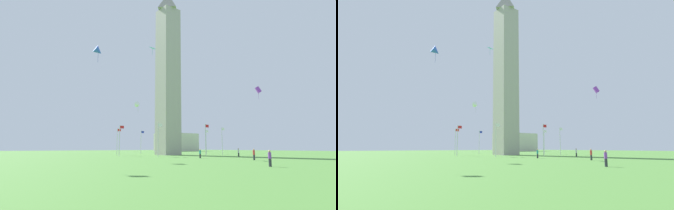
% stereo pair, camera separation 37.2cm
% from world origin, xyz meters
% --- Properties ---
extents(ground_plane, '(260.00, 260.00, 0.00)m').
position_xyz_m(ground_plane, '(0.00, 0.00, 0.00)').
color(ground_plane, '#477A33').
extents(obelisk_monument, '(5.13, 5.13, 46.67)m').
position_xyz_m(obelisk_monument, '(0.00, 0.00, 23.34)').
color(obelisk_monument, '#A8A399').
rests_on(obelisk_monument, ground).
extents(flagpole_n, '(1.12, 0.14, 7.19)m').
position_xyz_m(flagpole_n, '(14.24, 0.00, 3.97)').
color(flagpole_n, silver).
rests_on(flagpole_n, ground).
extents(flagpole_ne, '(1.12, 0.14, 7.19)m').
position_xyz_m(flagpole_ne, '(10.09, 10.02, 3.97)').
color(flagpole_ne, silver).
rests_on(flagpole_ne, ground).
extents(flagpole_e, '(1.12, 0.14, 7.19)m').
position_xyz_m(flagpole_e, '(0.07, 14.17, 3.97)').
color(flagpole_e, silver).
rests_on(flagpole_e, ground).
extents(flagpole_se, '(1.12, 0.14, 7.19)m').
position_xyz_m(flagpole_se, '(-9.95, 10.02, 3.97)').
color(flagpole_se, silver).
rests_on(flagpole_se, ground).
extents(flagpole_s, '(1.12, 0.14, 7.19)m').
position_xyz_m(flagpole_s, '(-14.10, 0.00, 3.97)').
color(flagpole_s, silver).
rests_on(flagpole_s, ground).
extents(flagpole_sw, '(1.12, 0.14, 7.19)m').
position_xyz_m(flagpole_sw, '(-9.95, -10.02, 3.97)').
color(flagpole_sw, silver).
rests_on(flagpole_sw, ground).
extents(flagpole_w, '(1.12, 0.14, 7.19)m').
position_xyz_m(flagpole_w, '(0.07, -14.17, 3.97)').
color(flagpole_w, silver).
rests_on(flagpole_w, ground).
extents(flagpole_nw, '(1.12, 0.14, 7.19)m').
position_xyz_m(flagpole_nw, '(10.09, -10.02, 3.97)').
color(flagpole_nw, silver).
rests_on(flagpole_nw, ground).
extents(person_red_shirt, '(0.32, 0.32, 1.74)m').
position_xyz_m(person_red_shirt, '(-6.48, -31.16, 0.87)').
color(person_red_shirt, '#2D2D38').
rests_on(person_red_shirt, ground).
extents(person_white_shirt, '(0.32, 0.32, 1.76)m').
position_xyz_m(person_white_shirt, '(3.90, -19.98, 0.88)').
color(person_white_shirt, '#2D2D38').
rests_on(person_white_shirt, ground).
extents(person_purple_shirt, '(0.32, 0.32, 1.67)m').
position_xyz_m(person_purple_shirt, '(-17.01, -40.50, 0.83)').
color(person_purple_shirt, '#2D2D38').
rests_on(person_purple_shirt, ground).
extents(person_teal_shirt, '(0.32, 0.32, 1.67)m').
position_xyz_m(person_teal_shirt, '(-7.99, -20.74, 0.83)').
color(person_teal_shirt, '#2D2D38').
rests_on(person_teal_shirt, ground).
extents(kite_cyan_diamond, '(1.46, 1.42, 1.81)m').
position_xyz_m(kite_cyan_diamond, '(-12.17, -10.77, 23.32)').
color(kite_cyan_diamond, '#33C6D1').
extents(kite_blue_delta, '(1.98, 1.55, 3.10)m').
position_xyz_m(kite_blue_delta, '(-24.92, -12.41, 19.23)').
color(kite_blue_delta, blue).
extents(kite_white_delta, '(1.41, 1.60, 2.67)m').
position_xyz_m(kite_white_delta, '(-11.17, -3.21, 11.97)').
color(kite_white_delta, white).
extents(kite_purple_box, '(1.53, 1.56, 3.03)m').
position_xyz_m(kite_purple_box, '(10.98, -20.86, 15.33)').
color(kite_purple_box, purple).
extents(distant_building, '(20.53, 14.67, 9.71)m').
position_xyz_m(distant_building, '(48.44, 57.87, 4.86)').
color(distant_building, beige).
rests_on(distant_building, ground).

